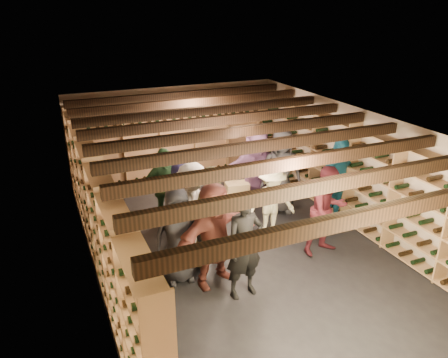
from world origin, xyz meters
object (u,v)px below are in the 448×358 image
object	(u,v)px
crate_stack_left	(236,197)
person_1	(244,246)
person_5	(215,234)
person_0	(178,236)
crate_stack_right	(190,203)
crate_loose	(231,200)
person_3	(271,203)
person_8	(328,211)
person_2	(215,216)
person_10	(164,188)
person_9	(193,208)
person_12	(281,171)
person_6	(182,200)
person_4	(337,182)
person_11	(256,168)

from	to	relation	value
crate_stack_left	person_1	distance (m)	3.07
person_5	person_0	bearing A→B (deg)	132.44
crate_stack_right	crate_loose	size ratio (longest dim) A/B	1.06
person_0	person_3	bearing A→B (deg)	20.53
person_3	person_8	bearing A→B (deg)	-46.01
person_2	person_10	xyz separation A→B (m)	(-0.43, 1.70, -0.06)
crate_stack_left	crate_loose	distance (m)	0.47
person_9	person_12	bearing A→B (deg)	-2.67
person_5	person_1	bearing A→B (deg)	-75.72
person_3	person_6	bearing A→B (deg)	162.07
crate_loose	person_5	world-z (taller)	person_5
person_2	person_4	bearing A→B (deg)	-12.31
person_0	person_2	size ratio (longest dim) A/B	0.92
crate_stack_left	crate_stack_right	world-z (taller)	crate_stack_left
person_8	person_9	bearing A→B (deg)	150.14
person_3	person_5	world-z (taller)	person_5
crate_stack_right	person_12	size ratio (longest dim) A/B	0.28
crate_stack_right	person_4	xyz separation A→B (m)	(2.56, -1.83, 0.78)
person_4	person_11	distance (m)	1.78
crate_stack_right	person_5	distance (m)	2.90
person_0	person_5	bearing A→B (deg)	-27.42
person_1	person_4	xyz separation A→B (m)	(2.80, 1.42, 0.07)
person_1	person_0	bearing A→B (deg)	128.29
person_1	person_4	distance (m)	3.14
person_2	person_5	bearing A→B (deg)	-132.41
person_10	person_9	bearing A→B (deg)	-91.05
person_3	person_9	bearing A→B (deg)	-176.82
person_1	person_4	world-z (taller)	person_4
person_2	person_4	xyz separation A→B (m)	(2.84, 0.34, 0.04)
person_1	person_10	distance (m)	2.82
person_0	person_1	xyz separation A→B (m)	(0.82, -0.81, 0.05)
crate_stack_left	person_2	world-z (taller)	person_2
person_2	crate_loose	bearing A→B (deg)	39.98
person_0	person_5	world-z (taller)	person_5
person_2	person_12	size ratio (longest dim) A/B	0.96
person_2	person_11	size ratio (longest dim) A/B	0.95
person_4	person_3	bearing A→B (deg)	163.85
person_4	person_8	world-z (taller)	person_4
person_5	crate_loose	bearing A→B (deg)	44.04
person_0	person_2	xyz separation A→B (m)	(0.77, 0.27, 0.07)
person_3	person_4	world-z (taller)	person_4
crate_stack_left	person_12	world-z (taller)	person_12
person_5	person_11	world-z (taller)	person_11
person_10	crate_loose	bearing A→B (deg)	3.02
person_2	person_10	world-z (taller)	person_2
person_6	person_3	bearing A→B (deg)	-40.89
crate_stack_left	person_9	xyz separation A→B (m)	(-1.45, -1.21, 0.54)
person_11	person_2	bearing A→B (deg)	-140.44
person_12	person_5	bearing A→B (deg)	-122.40
person_3	person_8	size ratio (longest dim) A/B	0.88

